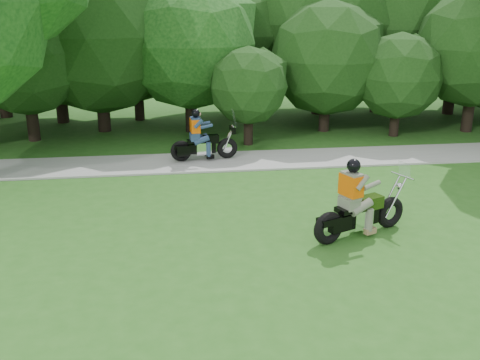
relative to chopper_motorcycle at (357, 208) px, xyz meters
name	(u,v)px	position (x,y,z in m)	size (l,w,h in m)	color
ground	(405,273)	(0.39, -1.79, -0.68)	(100.00, 100.00, 0.00)	#275D1A
walkway	(304,158)	(0.39, 6.21, -0.65)	(60.00, 2.20, 0.06)	gray
tree_line	(286,34)	(1.09, 12.92, 3.02)	(40.24, 11.64, 7.74)	black
chopper_motorcycle	(357,208)	(0.00, 0.00, 0.00)	(2.49, 1.39, 1.84)	black
touring_motorcycle	(200,142)	(-3.08, 6.38, 0.00)	(2.23, 0.78, 1.70)	black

